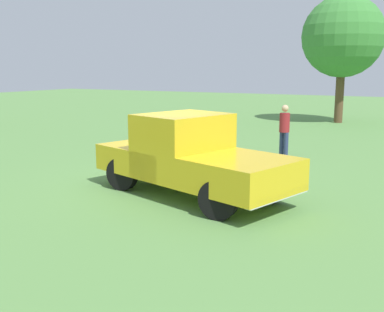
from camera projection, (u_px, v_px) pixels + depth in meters
The scene contains 4 objects.
ground_plane at pixel (172, 184), 11.26m from camera, with size 80.00×80.00×0.00m, color #5B8C47.
pickup_truck at pixel (188, 154), 10.16m from camera, with size 5.05×3.20×1.80m.
person_bystander at pixel (284, 128), 14.58m from camera, with size 0.43×0.43×1.66m.
tree_back_left at pixel (343, 37), 23.28m from camera, with size 4.11×4.11×6.42m.
Camera 1 is at (5.57, -9.42, 2.78)m, focal length 43.20 mm.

